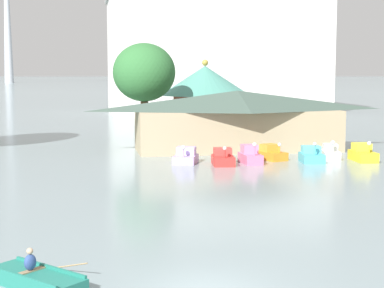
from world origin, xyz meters
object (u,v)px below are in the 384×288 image
object	(u,v)px
pedal_boat_white	(331,153)
shoreline_tree_mid	(144,73)
pedal_boat_orange	(271,154)
pedal_boat_cyan	(312,156)
pedal_boat_red	(223,158)
pedal_boat_pink	(250,156)
boathouse	(237,119)
pedal_boat_yellow	(363,154)
green_roof_pavilion	(205,94)
pedal_boat_lavender	(186,157)
background_building_block	(215,54)
rowboat_with_rower	(36,279)

from	to	relation	value
pedal_boat_white	shoreline_tree_mid	size ratio (longest dim) A/B	0.26
pedal_boat_orange	pedal_boat_cyan	bearing A→B (deg)	36.65
pedal_boat_red	pedal_boat_orange	distance (m)	4.85
pedal_boat_pink	boathouse	distance (m)	8.31
pedal_boat_yellow	green_roof_pavilion	world-z (taller)	green_roof_pavilion
boathouse	pedal_boat_white	bearing A→B (deg)	-48.19
pedal_boat_lavender	background_building_block	xyz separation A→B (m)	(14.97, 60.79, 9.67)
pedal_boat_lavender	shoreline_tree_mid	size ratio (longest dim) A/B	0.28
pedal_boat_cyan	pedal_boat_yellow	xyz separation A→B (m)	(4.23, -0.06, 0.06)
pedal_boat_cyan	shoreline_tree_mid	xyz separation A→B (m)	(-11.55, 15.99, 6.40)
pedal_boat_pink	pedal_boat_cyan	bearing A→B (deg)	86.14
pedal_boat_red	pedal_boat_orange	bearing A→B (deg)	120.46
pedal_boat_pink	pedal_boat_orange	size ratio (longest dim) A/B	0.97
pedal_boat_cyan	shoreline_tree_mid	size ratio (longest dim) A/B	0.26
pedal_boat_orange	background_building_block	xyz separation A→B (m)	(7.92, 60.12, 9.66)
pedal_boat_white	green_roof_pavilion	bearing A→B (deg)	-150.59
pedal_boat_red	background_building_block	size ratio (longest dim) A/B	0.07
boathouse	pedal_boat_pink	bearing A→B (deg)	-96.66
rowboat_with_rower	pedal_boat_white	world-z (taller)	pedal_boat_white
pedal_boat_cyan	boathouse	distance (m)	9.37
pedal_boat_orange	background_building_block	world-z (taller)	background_building_block
pedal_boat_cyan	background_building_block	bearing A→B (deg)	-177.19
pedal_boat_lavender	pedal_boat_pink	distance (m)	4.97
rowboat_with_rower	pedal_boat_yellow	xyz separation A→B (m)	(23.27, 25.67, 0.29)
pedal_boat_pink	pedal_boat_yellow	distance (m)	9.12
pedal_boat_orange	shoreline_tree_mid	distance (m)	17.91
rowboat_with_rower	background_building_block	world-z (taller)	background_building_block
green_roof_pavilion	background_building_block	xyz separation A→B (m)	(9.38, 39.44, 5.64)
green_roof_pavilion	background_building_block	distance (m)	40.94
pedal_boat_cyan	shoreline_tree_mid	bearing A→B (deg)	-136.54
pedal_boat_white	boathouse	distance (m)	9.40
pedal_boat_pink	pedal_boat_cyan	world-z (taller)	pedal_boat_pink
boathouse	green_roof_pavilion	size ratio (longest dim) A/B	1.91
pedal_boat_yellow	pedal_boat_pink	bearing A→B (deg)	-88.23
rowboat_with_rower	background_building_block	xyz separation A→B (m)	(24.25, 87.64, 9.89)
green_roof_pavilion	pedal_boat_yellow	bearing A→B (deg)	-69.55
rowboat_with_rower	background_building_block	bearing A→B (deg)	121.56
pedal_boat_pink	pedal_boat_cyan	xyz separation A→B (m)	(4.88, -0.22, -0.06)
background_building_block	green_roof_pavilion	bearing A→B (deg)	-103.38
pedal_boat_white	pedal_boat_yellow	world-z (taller)	pedal_boat_yellow
shoreline_tree_mid	background_building_block	bearing A→B (deg)	69.95
pedal_boat_pink	pedal_boat_white	xyz separation A→B (m)	(7.01, 1.16, -0.06)
background_building_block	pedal_boat_orange	bearing A→B (deg)	-97.51
pedal_boat_lavender	background_building_block	distance (m)	63.35
pedal_boat_pink	pedal_boat_cyan	size ratio (longest dim) A/B	1.05
pedal_boat_pink	pedal_boat_orange	distance (m)	2.68
boathouse	rowboat_with_rower	bearing A→B (deg)	-113.98
green_roof_pavilion	rowboat_with_rower	bearing A→B (deg)	-107.14
pedal_boat_cyan	pedal_boat_yellow	world-z (taller)	pedal_boat_yellow
pedal_boat_red	green_roof_pavilion	distance (m)	23.23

